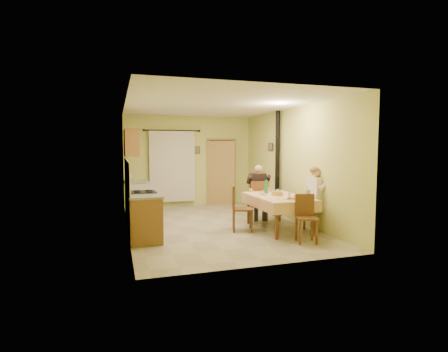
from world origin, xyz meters
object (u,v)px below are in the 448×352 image
object	(u,v)px
chair_near	(306,228)
dining_table	(278,213)
chair_right	(316,217)
chair_far	(258,209)
stove_flue	(277,178)
man_far	(258,185)
man_right	(316,191)
chair_left	(242,217)

from	to	relation	value
chair_near	dining_table	bearing A→B (deg)	-71.88
chair_near	chair_right	xyz separation A→B (m)	(0.72, 0.80, 0.00)
chair_far	stove_flue	size ratio (longest dim) A/B	0.36
dining_table	stove_flue	size ratio (longest dim) A/B	0.65
dining_table	man_far	distance (m)	1.19
dining_table	chair_near	size ratio (longest dim) A/B	1.96
chair_right	man_right	world-z (taller)	man_right
chair_left	man_far	xyz separation A→B (m)	(0.78, 0.92, 0.59)
chair_far	chair_near	world-z (taller)	chair_far
chair_far	chair_left	distance (m)	1.20
chair_right	stove_flue	size ratio (longest dim) A/B	0.35
chair_left	man_far	world-z (taller)	man_far
chair_near	chair_left	distance (m)	1.55
man_right	stove_flue	size ratio (longest dim) A/B	0.50
chair_far	chair_left	xyz separation A→B (m)	(-0.78, -0.91, 0.00)
man_right	stove_flue	world-z (taller)	stove_flue
chair_near	chair_left	bearing A→B (deg)	-40.60
man_far	dining_table	bearing A→B (deg)	-75.92
chair_far	chair_right	size ratio (longest dim) A/B	1.04
chair_left	stove_flue	bearing A→B (deg)	148.04
chair_near	chair_right	bearing A→B (deg)	-116.23
chair_right	man_right	distance (m)	0.59
chair_left	stove_flue	world-z (taller)	stove_flue
man_far	chair_left	bearing A→B (deg)	-117.66
dining_table	man_right	size ratio (longest dim) A/B	1.31
chair_right	man_far	world-z (taller)	man_far
chair_far	stove_flue	bearing A→B (deg)	42.25
chair_far	chair_near	size ratio (longest dim) A/B	1.08
chair_right	man_far	bearing A→B (deg)	25.58
dining_table	chair_far	xyz separation A→B (m)	(-0.03, 1.06, -0.09)
chair_right	dining_table	bearing A→B (deg)	62.67
chair_right	chair_left	world-z (taller)	chair_left
dining_table	chair_right	xyz separation A→B (m)	(0.77, -0.33, -0.09)
chair_near	man_right	bearing A→B (deg)	-115.72
chair_near	man_right	xyz separation A→B (m)	(0.71, 0.80, 0.59)
chair_near	chair_right	world-z (taller)	chair_right
man_right	dining_table	bearing A→B (deg)	62.23
chair_far	dining_table	bearing A→B (deg)	-75.73
dining_table	chair_far	distance (m)	1.07
man_right	chair_right	bearing A→B (deg)	-90.00
dining_table	stove_flue	world-z (taller)	stove_flue
chair_left	man_far	size ratio (longest dim) A/B	0.73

